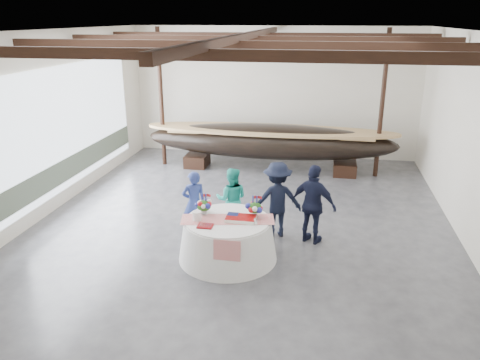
# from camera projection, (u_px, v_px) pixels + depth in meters

# --- Properties ---
(floor) EXTENTS (10.00, 12.00, 0.01)m
(floor) POSITION_uv_depth(u_px,v_px,m) (244.00, 220.00, 11.63)
(floor) COLOR #3D3D42
(floor) RESTS_ON ground
(wall_back) EXTENTS (10.00, 0.02, 4.50)m
(wall_back) POSITION_uv_depth(u_px,v_px,m) (274.00, 93.00, 16.45)
(wall_back) COLOR silver
(wall_back) RESTS_ON ground
(wall_front) EXTENTS (10.00, 0.02, 4.50)m
(wall_front) POSITION_uv_depth(u_px,v_px,m) (154.00, 253.00, 5.32)
(wall_front) COLOR silver
(wall_front) RESTS_ON ground
(wall_left) EXTENTS (0.02, 12.00, 4.50)m
(wall_left) POSITION_uv_depth(u_px,v_px,m) (49.00, 123.00, 11.74)
(wall_left) COLOR silver
(wall_left) RESTS_ON ground
(wall_right) EXTENTS (0.02, 12.00, 4.50)m
(wall_right) POSITION_uv_depth(u_px,v_px,m) (474.00, 142.00, 10.03)
(wall_right) COLOR silver
(wall_right) RESTS_ON ground
(ceiling) EXTENTS (10.00, 12.00, 0.01)m
(ceiling) POSITION_uv_depth(u_px,v_px,m) (245.00, 31.00, 10.14)
(ceiling) COLOR white
(ceiling) RESTS_ON wall_back
(pavilion_structure) EXTENTS (9.80, 11.76, 4.50)m
(pavilion_structure) POSITION_uv_depth(u_px,v_px,m) (250.00, 52.00, 10.98)
(pavilion_structure) COLOR black
(pavilion_structure) RESTS_ON ground
(open_bay) EXTENTS (0.03, 7.00, 3.20)m
(open_bay) POSITION_uv_depth(u_px,v_px,m) (73.00, 131.00, 12.80)
(open_bay) COLOR silver
(open_bay) RESTS_ON ground
(longboat_display) EXTENTS (8.14, 1.63, 1.53)m
(longboat_display) POSITION_uv_depth(u_px,v_px,m) (269.00, 141.00, 15.13)
(longboat_display) COLOR black
(longboat_display) RESTS_ON ground
(banquet_table) EXTENTS (2.05, 2.05, 0.88)m
(banquet_table) POSITION_uv_depth(u_px,v_px,m) (228.00, 239.00, 9.69)
(banquet_table) COLOR silver
(banquet_table) RESTS_ON ground
(tabletop_items) EXTENTS (1.96, 0.99, 0.40)m
(tabletop_items) POSITION_uv_depth(u_px,v_px,m) (227.00, 210.00, 9.62)
(tabletop_items) COLOR red
(tabletop_items) RESTS_ON banquet_table
(guest_woman_blue) EXTENTS (0.66, 0.58, 1.51)m
(guest_woman_blue) POSITION_uv_depth(u_px,v_px,m) (194.00, 203.00, 10.72)
(guest_woman_blue) COLOR navy
(guest_woman_blue) RESTS_ON ground
(guest_woman_teal) EXTENTS (0.79, 0.64, 1.53)m
(guest_woman_teal) POSITION_uv_depth(u_px,v_px,m) (232.00, 199.00, 10.89)
(guest_woman_teal) COLOR teal
(guest_woman_teal) RESTS_ON ground
(guest_man_left) EXTENTS (1.27, 0.93, 1.76)m
(guest_man_left) POSITION_uv_depth(u_px,v_px,m) (277.00, 199.00, 10.58)
(guest_man_left) COLOR black
(guest_man_left) RESTS_ON ground
(guest_man_right) EXTENTS (1.14, 0.83, 1.80)m
(guest_man_right) POSITION_uv_depth(u_px,v_px,m) (313.00, 205.00, 10.23)
(guest_man_right) COLOR black
(guest_man_right) RESTS_ON ground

